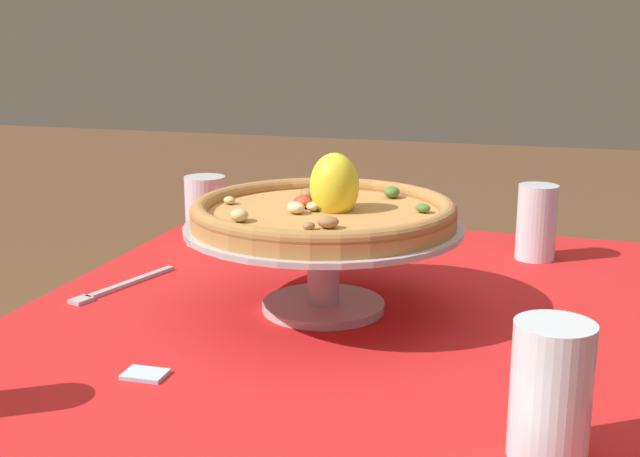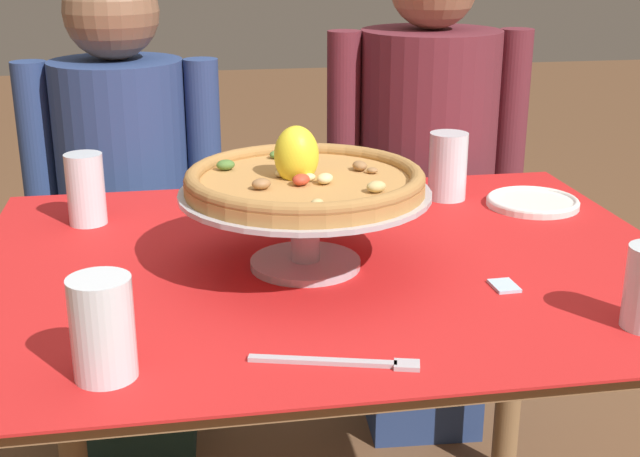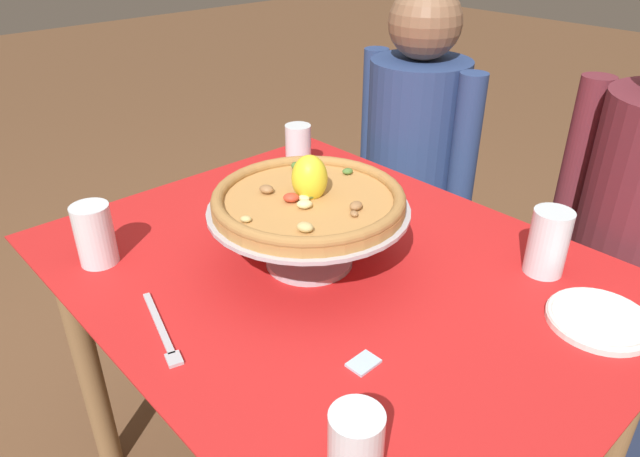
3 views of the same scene
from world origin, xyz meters
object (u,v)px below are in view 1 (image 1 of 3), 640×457
Objects in this scene: water_glass_front_left at (206,215)px; dinner_fork at (119,286)px; water_glass_back_left at (536,227)px; sugar_packet at (145,374)px; water_glass_back_right at (550,398)px; pizza_stand at (323,248)px; pizza at (324,211)px.

water_glass_front_left reaches higher than dinner_fork.
sugar_packet is (0.65, -0.42, -0.05)m from water_glass_back_left.
water_glass_back_right is 0.74m from dinner_fork.
water_glass_front_left is 0.90m from water_glass_back_right.
pizza_stand reaches higher than sugar_packet.
pizza_stand is at bearing 89.39° from dinner_fork.
pizza_stand is 0.43m from water_glass_front_left.
pizza reaches higher than pizza_stand.
water_glass_back_left is at bearing 120.18° from dinner_fork.
water_glass_back_left reaches higher than dinner_fork.
pizza_stand is 7.92× the size of sugar_packet.
water_glass_front_left is (-0.29, -0.31, -0.04)m from pizza_stand.
sugar_packet is (0.58, 0.18, -0.05)m from water_glass_front_left.
water_glass_back_left is 0.72m from dinner_fork.
water_glass_back_right is 0.64× the size of dinner_fork.
pizza_stand is at bearing -43.93° from pizza.
sugar_packet is (0.28, -0.14, -0.14)m from pizza.
water_glass_front_left is at bearing -83.32° from water_glass_back_left.
water_glass_back_left is (-0.36, 0.28, -0.04)m from pizza_stand.
pizza is at bearing 89.52° from dinner_fork.
pizza is 0.44m from water_glass_front_left.
water_glass_front_left is at bearing -134.72° from water_glass_back_right.
pizza is 7.49× the size of sugar_packet.
pizza_stand is at bearing -37.93° from water_glass_back_left.
water_glass_back_right is at bearing 83.16° from sugar_packet.
pizza is at bearing 47.28° from water_glass_front_left.
water_glass_back_right is (0.34, 0.32, -0.03)m from pizza_stand.
dinner_fork is at bearing -90.48° from pizza.
water_glass_back_right is 0.46m from sugar_packet.
water_glass_back_left reaches higher than water_glass_front_left.
water_glass_back_right reaches higher than water_glass_front_left.
pizza is (-0.00, 0.00, 0.05)m from pizza_stand.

